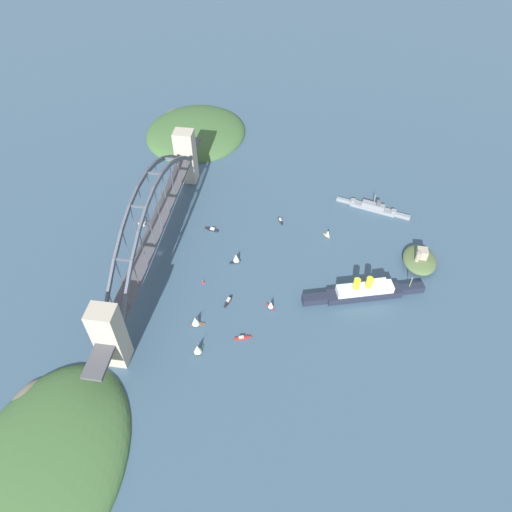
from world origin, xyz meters
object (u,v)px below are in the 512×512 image
at_px(naval_cruiser, 374,207).
at_px(small_boat_0, 196,321).
at_px(small_boat_6, 228,301).
at_px(small_boat_4, 328,233).
at_px(ocean_liner, 364,292).
at_px(harbor_arch_bridge, 155,228).
at_px(small_boat_3, 236,258).
at_px(small_boat_7, 242,338).
at_px(seaplane_taxiing_near_bridge, 143,223).
at_px(small_boat_1, 212,229).
at_px(small_boat_5, 271,305).
at_px(small_boat_2, 280,220).
at_px(fort_island_mid_harbor, 420,259).
at_px(small_boat_8, 198,349).
at_px(channel_marker_buoy, 203,282).

relative_size(naval_cruiser, small_boat_0, 6.54).
bearing_deg(small_boat_6, small_boat_4, 138.83).
bearing_deg(ocean_liner, harbor_arch_bridge, -97.87).
bearing_deg(small_boat_3, small_boat_7, 13.06).
distance_m(seaplane_taxiing_near_bridge, small_boat_4, 159.24).
xyz_separation_m(small_boat_1, small_boat_6, (74.42, 27.99, -0.07)).
bearing_deg(small_boat_5, small_boat_0, -66.23).
distance_m(small_boat_0, small_boat_2, 127.45).
bearing_deg(small_boat_1, small_boat_2, 109.18).
bearing_deg(small_boat_7, small_boat_3, -166.94).
bearing_deg(small_boat_7, harbor_arch_bridge, -132.08).
relative_size(fort_island_mid_harbor, small_boat_2, 3.48).
bearing_deg(small_boat_3, naval_cruiser, 126.08).
height_order(small_boat_1, small_boat_5, small_boat_5).
relative_size(small_boat_0, small_boat_8, 1.06).
bearing_deg(seaplane_taxiing_near_bridge, small_boat_7, 45.33).
height_order(naval_cruiser, small_boat_5, naval_cruiser).
distance_m(small_boat_0, small_boat_3, 66.94).
bearing_deg(small_boat_4, harbor_arch_bridge, -73.99).
height_order(small_boat_0, small_boat_5, small_boat_0).
distance_m(small_boat_1, small_boat_7, 113.83).
bearing_deg(small_boat_0, small_boat_5, 113.77).
bearing_deg(small_boat_4, small_boat_0, -40.55).
distance_m(small_boat_5, small_boat_7, 33.70).
bearing_deg(fort_island_mid_harbor, small_boat_3, -82.54).
xyz_separation_m(small_boat_3, channel_marker_buoy, (25.50, -21.57, -3.17)).
distance_m(small_boat_5, small_boat_6, 32.13).
bearing_deg(channel_marker_buoy, small_boat_2, 146.95).
bearing_deg(small_boat_1, small_boat_4, 93.50).
distance_m(small_boat_3, small_boat_7, 73.34).
height_order(seaplane_taxiing_near_bridge, small_boat_4, small_boat_4).
relative_size(harbor_arch_bridge, small_boat_7, 22.86).
distance_m(small_boat_1, small_boat_4, 98.55).
bearing_deg(small_boat_8, small_boat_1, -172.59).
xyz_separation_m(ocean_liner, seaplane_taxiing_near_bridge, (-53.23, -187.69, -3.47)).
relative_size(seaplane_taxiing_near_bridge, small_boat_1, 0.91).
bearing_deg(small_boat_2, small_boat_5, 1.85).
bearing_deg(ocean_liner, small_boat_1, -113.56).
distance_m(small_boat_4, small_boat_7, 123.99).
xyz_separation_m(harbor_arch_bridge, small_boat_7, (72.45, 80.23, -27.14)).
bearing_deg(harbor_arch_bridge, small_boat_1, 131.71).
height_order(small_boat_0, channel_marker_buoy, small_boat_0).
distance_m(small_boat_0, channel_marker_buoy, 39.30).
height_order(ocean_liner, small_boat_4, ocean_liner).
relative_size(small_boat_5, small_boat_8, 0.83).
height_order(small_boat_2, small_boat_6, small_boat_2).
relative_size(small_boat_5, small_boat_7, 0.68).
bearing_deg(small_boat_0, small_boat_7, 78.74).
xyz_separation_m(small_boat_1, channel_marker_buoy, (59.32, 5.40, 0.23)).
bearing_deg(small_boat_0, fort_island_mid_harbor, 117.16).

